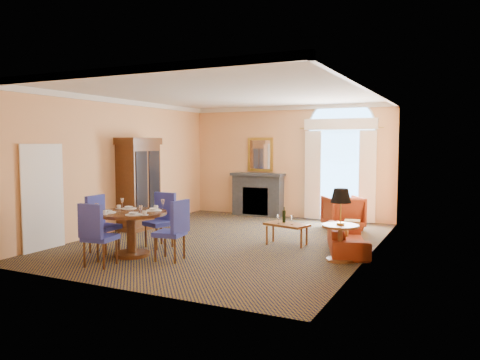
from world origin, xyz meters
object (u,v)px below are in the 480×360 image
at_px(armoire, 139,185).
at_px(side_table, 341,216).
at_px(armchair, 343,212).
at_px(sofa, 347,238).
at_px(coffee_table, 287,225).
at_px(dining_table, 131,223).

xyz_separation_m(armoire, side_table, (5.32, -1.01, -0.28)).
bearing_deg(armoire, armchair, 25.98).
height_order(armchair, side_table, side_table).
height_order(sofa, coffee_table, coffee_table).
distance_m(sofa, coffee_table, 1.31).
relative_size(sofa, side_table, 1.37).
bearing_deg(sofa, armchair, -2.66).
distance_m(armoire, sofa, 5.34).
bearing_deg(dining_table, coffee_table, 43.59).
distance_m(armoire, armchair, 5.15).
bearing_deg(side_table, armchair, 102.76).
xyz_separation_m(sofa, armchair, (-0.68, 2.45, 0.15)).
height_order(dining_table, sofa, dining_table).
xyz_separation_m(armchair, side_table, (0.73, -3.24, 0.40)).
relative_size(dining_table, sofa, 0.75).
xyz_separation_m(coffee_table, side_table, (1.34, -0.85, 0.39)).
xyz_separation_m(armoire, armchair, (4.59, 2.23, -0.68)).
height_order(coffee_table, side_table, side_table).
bearing_deg(coffee_table, sofa, 12.65).
bearing_deg(side_table, dining_table, -159.74).
bearing_deg(coffee_table, side_table, -17.30).
distance_m(dining_table, coffee_table, 3.19).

